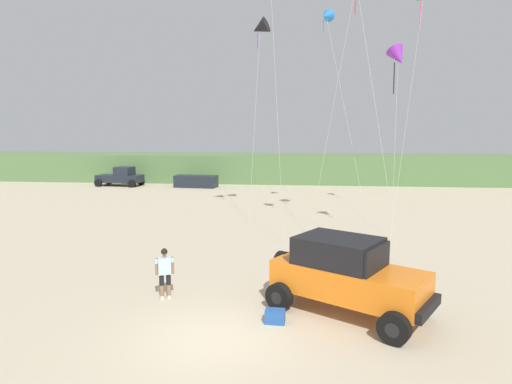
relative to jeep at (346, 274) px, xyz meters
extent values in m
plane|color=#C1B293|center=(-3.61, -2.06, -1.20)|extent=(220.00, 220.00, 0.00)
cube|color=#567A47|center=(-1.50, 36.96, 0.32)|extent=(90.00, 9.30, 3.03)
cube|color=orange|center=(0.06, -0.04, -0.19)|extent=(4.72, 3.84, 0.90)
cube|color=orange|center=(1.47, -0.89, 0.18)|extent=(1.81, 2.02, 0.12)
cube|color=black|center=(-0.24, 0.14, 0.66)|extent=(2.88, 2.69, 0.80)
cube|color=black|center=(0.79, -0.47, 0.62)|extent=(0.95, 1.48, 0.72)
cube|color=black|center=(2.01, -1.21, -0.46)|extent=(1.10, 1.65, 0.28)
cylinder|color=black|center=(-1.93, 1.16, -0.09)|extent=(0.66, 0.82, 0.77)
cylinder|color=black|center=(2.09, -0.05, -0.78)|extent=(0.87, 0.69, 0.84)
cylinder|color=black|center=(2.09, -0.05, -0.78)|extent=(0.49, 0.47, 0.38)
cylinder|color=black|center=(1.03, -1.82, -0.78)|extent=(0.87, 0.69, 0.84)
cylinder|color=black|center=(1.03, -1.82, -0.78)|extent=(0.49, 0.47, 0.38)
cylinder|color=black|center=(-0.91, 1.75, -0.78)|extent=(0.87, 0.69, 0.84)
cylinder|color=black|center=(-0.91, 1.75, -0.78)|extent=(0.49, 0.47, 0.38)
cylinder|color=black|center=(-1.97, -0.02, -0.78)|extent=(0.87, 0.69, 0.84)
cylinder|color=black|center=(-1.97, -0.02, -0.78)|extent=(0.49, 0.47, 0.38)
cylinder|color=#8C664C|center=(-5.79, 0.47, -0.95)|extent=(0.14, 0.14, 0.49)
cylinder|color=black|center=(-5.79, 0.47, -0.56)|extent=(0.15, 0.15, 0.36)
cube|color=silver|center=(-5.81, 0.51, -1.15)|extent=(0.20, 0.28, 0.10)
cylinder|color=#8C664C|center=(-5.59, 0.56, -0.95)|extent=(0.14, 0.14, 0.49)
cylinder|color=black|center=(-5.59, 0.56, -0.56)|extent=(0.15, 0.15, 0.36)
cube|color=silver|center=(-5.60, 0.59, -1.15)|extent=(0.20, 0.28, 0.10)
cube|color=silver|center=(-5.69, 0.51, -0.11)|extent=(0.47, 0.39, 0.54)
cylinder|color=#8C664C|center=(-5.93, 0.42, -0.12)|extent=(0.09, 0.09, 0.56)
cylinder|color=silver|center=(-5.93, 0.42, 0.07)|extent=(0.11, 0.11, 0.16)
cylinder|color=#8C664C|center=(-5.45, 0.61, -0.12)|extent=(0.09, 0.09, 0.56)
cylinder|color=silver|center=(-5.45, 0.61, 0.07)|extent=(0.11, 0.11, 0.16)
cylinder|color=#8C664C|center=(-5.69, 0.51, 0.20)|extent=(0.10, 0.10, 0.08)
sphere|color=#8C664C|center=(-5.69, 0.51, 0.34)|extent=(0.21, 0.21, 0.21)
sphere|color=black|center=(-5.68, 0.50, 0.36)|extent=(0.21, 0.21, 0.21)
cube|color=#23519E|center=(-2.04, -0.91, -1.01)|extent=(0.57, 0.38, 0.38)
cube|color=#1E232D|center=(-20.17, 29.82, -0.44)|extent=(4.74, 2.27, 0.76)
cube|color=#1E232D|center=(-19.62, 29.77, 0.36)|extent=(1.74, 1.92, 0.84)
cylinder|color=black|center=(-18.24, 30.71, -0.82)|extent=(0.78, 0.32, 0.76)
cylinder|color=black|center=(-18.41, 28.62, -0.82)|extent=(0.78, 0.32, 0.76)
cylinder|color=black|center=(-21.93, 31.01, -0.82)|extent=(0.78, 0.32, 0.76)
cylinder|color=black|center=(-22.10, 28.92, -0.82)|extent=(0.78, 0.32, 0.76)
cube|color=#1E232D|center=(-12.03, 29.53, -0.60)|extent=(4.34, 2.08, 1.20)
cylinder|color=silver|center=(0.18, 9.84, 5.61)|extent=(2.28, 1.20, 13.52)
cylinder|color=silver|center=(-2.72, 9.08, 6.73)|extent=(1.05, 2.12, 15.77)
cone|color=purple|center=(3.05, 8.92, 7.69)|extent=(1.38, 1.41, 1.26)
cylinder|color=black|center=(2.90, 8.92, 6.71)|extent=(0.05, 0.13, 1.45)
cylinder|color=silver|center=(2.93, 8.22, 3.27)|extent=(0.25, 1.42, 8.84)
cone|color=blue|center=(-0.02, 15.64, 11.37)|extent=(1.16, 1.25, 1.17)
cylinder|color=blue|center=(-0.17, 15.64, 10.77)|extent=(0.05, 0.08, 0.73)
cylinder|color=silver|center=(1.19, 13.78, 5.11)|extent=(2.44, 3.73, 12.52)
cylinder|color=#E04C93|center=(5.38, 14.69, 10.86)|extent=(0.05, 0.06, 2.00)
cylinder|color=silver|center=(4.34, 12.05, 5.47)|extent=(2.41, 5.31, 13.25)
cylinder|color=silver|center=(1.66, 6.72, 5.67)|extent=(2.06, 3.07, 13.64)
cone|color=black|center=(-4.03, 14.50, 10.50)|extent=(1.39, 1.23, 1.38)
cylinder|color=purple|center=(-4.18, 14.50, 9.75)|extent=(0.05, 0.07, 0.94)
cylinder|color=silver|center=(-4.21, 13.11, 4.67)|extent=(0.37, 2.80, 11.65)
camera|label=1|loc=(-1.31, -12.35, 4.06)|focal=29.98mm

